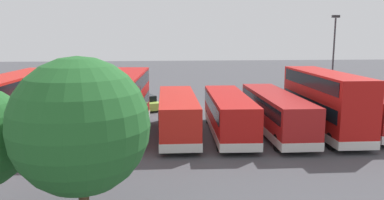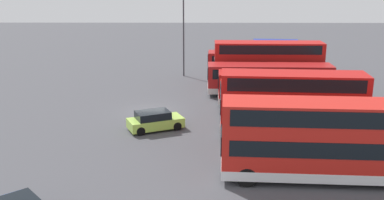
{
  "view_description": "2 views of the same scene",
  "coord_description": "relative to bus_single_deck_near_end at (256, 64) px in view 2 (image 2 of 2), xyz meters",
  "views": [
    {
      "loc": [
        3.13,
        37.52,
        7.21
      ],
      "look_at": [
        0.11,
        3.79,
        1.38
      ],
      "focal_mm": 35.4,
      "sensor_mm": 36.0,
      "label": 1
    },
    {
      "loc": [
        35.96,
        3.84,
        11.21
      ],
      "look_at": [
        0.68,
        3.52,
        1.21
      ],
      "focal_mm": 42.0,
      "sensor_mm": 36.0,
      "label": 2
    }
  ],
  "objects": [
    {
      "name": "ground_plane",
      "position": [
        12.38,
        -10.43,
        -1.62
      ],
      "size": [
        140.0,
        140.0,
        0.0
      ],
      "primitive_type": "plane",
      "color": "#47474C"
    },
    {
      "name": "bus_single_deck_near_end",
      "position": [
        0.0,
        0.0,
        0.0
      ],
      "size": [
        3.05,
        10.67,
        2.95
      ],
      "color": "#A51919",
      "rests_on": "ground"
    },
    {
      "name": "bus_double_decker_second",
      "position": [
        3.42,
        0.73,
        0.83
      ],
      "size": [
        2.8,
        10.97,
        4.55
      ],
      "color": "#B71411",
      "rests_on": "ground"
    },
    {
      "name": "bus_single_deck_third",
      "position": [
        6.92,
        0.36,
        0.0
      ],
      "size": [
        2.8,
        11.75,
        2.95
      ],
      "color": "#A51919",
      "rests_on": "ground"
    },
    {
      "name": "bus_single_deck_fourth",
      "position": [
        10.48,
        0.65,
        0.0
      ],
      "size": [
        2.99,
        10.71,
        2.95
      ],
      "color": "#B71411",
      "rests_on": "ground"
    },
    {
      "name": "bus_single_deck_fifth",
      "position": [
        14.17,
        0.54,
        -0.0
      ],
      "size": [
        2.76,
        10.43,
        2.95
      ],
      "color": "red",
      "rests_on": "ground"
    },
    {
      "name": "bus_double_decker_sixth",
      "position": [
        17.9,
        0.21,
        0.82
      ],
      "size": [
        3.26,
        10.26,
        4.55
      ],
      "color": "#B71411",
      "rests_on": "ground"
    },
    {
      "name": "bus_single_deck_seventh",
      "position": [
        21.13,
        0.69,
        -0.0
      ],
      "size": [
        2.92,
        10.63,
        2.95
      ],
      "color": "red",
      "rests_on": "ground"
    },
    {
      "name": "bus_double_decker_far_end",
      "position": [
        25.17,
        0.45,
        0.83
      ],
      "size": [
        3.27,
        11.42,
        4.55
      ],
      "color": "red",
      "rests_on": "ground"
    },
    {
      "name": "box_truck_blue",
      "position": [
        -7.22,
        2.49,
        0.09
      ],
      "size": [
        3.21,
        7.71,
        3.2
      ],
      "color": "navy",
      "rests_on": "ground"
    },
    {
      "name": "car_small_green",
      "position": [
        16.86,
        -9.63,
        -0.92
      ],
      "size": [
        3.24,
        4.39,
        1.43
      ],
      "color": "#A5D14C",
      "rests_on": "ground"
    },
    {
      "name": "lamp_post_tall",
      "position": [
        -1.25,
        -7.97,
        3.6
      ],
      "size": [
        0.7,
        0.3,
        9.06
      ],
      "color": "#38383D",
      "rests_on": "ground"
    }
  ]
}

